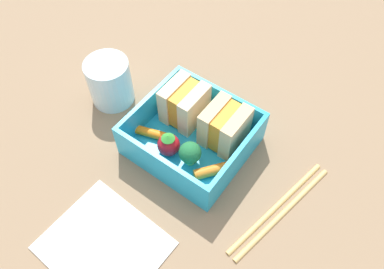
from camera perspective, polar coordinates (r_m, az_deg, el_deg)
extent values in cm
cube|color=#8A6E51|center=(54.71, 0.00, -2.22)|extent=(120.00, 120.00, 2.00)
cube|color=#1FA0CD|center=(53.37, 0.00, -1.29)|extent=(15.38, 14.36, 1.20)
cube|color=#1FA0CD|center=(54.57, 4.28, 5.25)|extent=(15.38, 0.60, 4.56)
cube|color=#1FA0CD|center=(48.16, -4.85, -4.88)|extent=(15.38, 0.60, 4.56)
cube|color=#1FA0CD|center=(53.98, -6.36, 4.27)|extent=(0.60, 13.16, 4.56)
cube|color=#1FA0CD|center=(48.96, 7.01, -3.66)|extent=(0.60, 13.16, 4.56)
cube|color=beige|center=(53.78, -2.67, 5.57)|extent=(1.76, 5.65, 6.00)
cube|color=orange|center=(53.06, -1.16, 4.72)|extent=(1.76, 5.20, 5.52)
cube|color=beige|center=(52.40, 0.38, 3.85)|extent=(1.76, 5.65, 6.00)
cube|color=#E2BB84|center=(51.29, 3.34, 2.16)|extent=(1.76, 5.65, 6.00)
cube|color=orange|center=(50.78, 4.98, 1.23)|extent=(1.76, 5.20, 5.52)
cube|color=#E2BB84|center=(50.32, 6.65, 0.27)|extent=(1.76, 5.65, 6.00)
cylinder|color=orange|center=(53.22, -6.48, 0.28)|extent=(5.57, 2.89, 1.27)
sphere|color=red|center=(50.70, -3.59, -1.59)|extent=(3.12, 3.12, 3.12)
cone|color=green|center=(49.16, -3.70, -0.39)|extent=(1.87, 1.87, 0.60)
cylinder|color=#87CB6B|center=(50.45, -0.29, -3.82)|extent=(1.21, 1.21, 1.27)
sphere|color=#226D3A|center=(49.01, -0.30, -2.80)|extent=(3.03, 3.03, 3.03)
cylinder|color=orange|center=(49.60, 3.29, -5.46)|extent=(4.34, 5.05, 1.44)
cylinder|color=tan|center=(50.14, 12.77, -10.56)|extent=(4.22, 17.83, 0.70)
cylinder|color=tan|center=(49.98, 13.81, -11.43)|extent=(4.22, 17.83, 0.70)
cylinder|color=silver|center=(58.00, -12.27, 7.98)|extent=(6.56, 6.56, 7.28)
cube|color=white|center=(48.29, -12.94, -16.39)|extent=(14.36, 12.32, 0.40)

